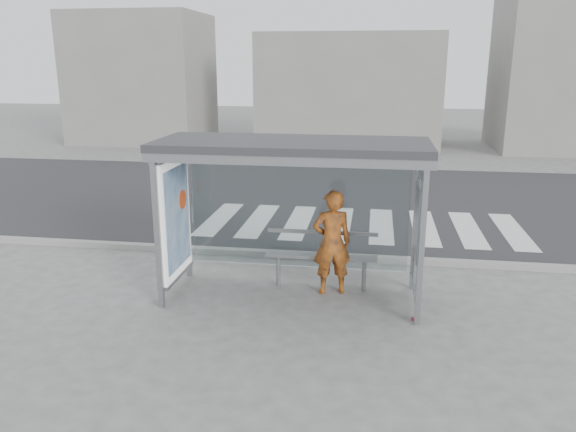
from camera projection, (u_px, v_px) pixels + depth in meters
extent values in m
plane|color=#5E5E5C|center=(292.00, 297.00, 9.37)|extent=(80.00, 80.00, 0.00)
cube|color=#252527|center=(328.00, 199.00, 16.03)|extent=(30.00, 10.00, 0.01)
cube|color=gray|center=(306.00, 255.00, 11.21)|extent=(30.00, 0.18, 0.12)
cube|color=silver|center=(219.00, 219.00, 14.02)|extent=(0.55, 3.00, 0.00)
cube|color=silver|center=(259.00, 220.00, 13.87)|extent=(0.55, 3.00, 0.00)
cube|color=silver|center=(299.00, 222.00, 13.73)|extent=(0.55, 3.00, 0.00)
cube|color=silver|center=(339.00, 224.00, 13.58)|extent=(0.55, 3.00, 0.00)
cube|color=silver|center=(381.00, 226.00, 13.43)|extent=(0.55, 3.00, 0.00)
cube|color=silver|center=(424.00, 227.00, 13.28)|extent=(0.55, 3.00, 0.00)
cube|color=silver|center=(468.00, 229.00, 13.13)|extent=(0.55, 3.00, 0.00)
cube|color=silver|center=(512.00, 231.00, 12.98)|extent=(0.55, 3.00, 0.00)
cube|color=gray|center=(157.00, 233.00, 8.66)|extent=(0.08, 0.08, 2.50)
cube|color=gray|center=(422.00, 245.00, 8.07)|extent=(0.08, 0.08, 2.50)
cube|color=gray|center=(187.00, 210.00, 10.00)|extent=(0.08, 0.08, 2.50)
cube|color=gray|center=(416.00, 219.00, 9.40)|extent=(0.08, 0.08, 2.50)
cube|color=#2D2D30|center=(292.00, 144.00, 8.68)|extent=(4.25, 1.65, 0.12)
cube|color=gray|center=(284.00, 160.00, 7.99)|extent=(4.25, 0.06, 0.18)
cube|color=white|center=(298.00, 211.00, 9.69)|extent=(3.80, 0.02, 2.00)
cube|color=white|center=(173.00, 217.00, 9.32)|extent=(0.15, 1.25, 2.00)
cube|color=#2C629E|center=(178.00, 218.00, 9.30)|extent=(0.01, 1.10, 1.70)
cylinder|color=#D24012|center=(183.00, 199.00, 9.47)|extent=(0.02, 0.32, 0.32)
cube|color=white|center=(419.00, 228.00, 8.72)|extent=(0.03, 1.25, 2.00)
cube|color=beige|center=(417.00, 221.00, 8.75)|extent=(0.03, 0.86, 1.16)
cube|color=slate|center=(143.00, 78.00, 27.19)|extent=(6.00, 5.00, 6.00)
cube|color=slate|center=(349.00, 90.00, 25.84)|extent=(8.00, 5.00, 5.00)
cube|color=slate|center=(559.00, 68.00, 24.24)|extent=(5.00, 5.00, 7.00)
imported|color=orange|center=(332.00, 242.00, 9.33)|extent=(0.74, 0.58, 1.79)
cube|color=slate|center=(321.00, 256.00, 9.59)|extent=(1.91, 0.23, 0.05)
cylinder|color=slate|center=(278.00, 271.00, 9.79)|extent=(0.07, 0.07, 0.56)
cylinder|color=slate|center=(364.00, 275.00, 9.57)|extent=(0.07, 0.07, 0.56)
cube|color=slate|center=(322.00, 232.00, 9.68)|extent=(1.91, 0.04, 0.06)
cylinder|color=#C93B48|center=(415.00, 319.00, 8.52)|extent=(0.12, 0.11, 0.06)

